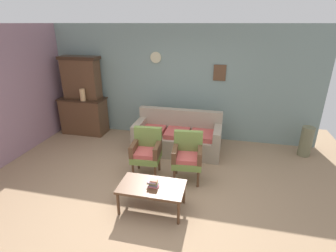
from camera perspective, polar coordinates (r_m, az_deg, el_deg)
The scene contains 11 objects.
ground_plane at distance 4.47m, azimuth -3.66°, elevation -15.38°, with size 7.68×7.68×0.00m, color #997A5B.
wall_back_with_decor at distance 6.27m, azimuth 2.88°, elevation 9.43°, with size 6.40×0.09×2.70m.
side_cabinet at distance 7.02m, azimuth -18.07°, elevation 2.22°, with size 1.16×0.55×0.93m.
cabinet_upper_hutch at distance 6.84m, azimuth -18.71°, elevation 10.22°, with size 0.99×0.38×1.03m.
vase_on_cabinet at distance 6.64m, azimuth -18.44°, elevation 6.60°, with size 0.13×0.13×0.29m, color tan.
floral_couch at distance 5.75m, azimuth 2.16°, elevation -2.55°, with size 1.90×0.81×0.90m.
armchair_row_middle at distance 4.84m, azimuth -4.78°, elevation -5.32°, with size 0.55×0.52×0.90m.
armchair_by_doorway at distance 4.67m, azimuth 4.34°, elevation -6.36°, with size 0.56×0.54×0.90m.
coffee_table at distance 4.02m, azimuth -3.61°, elevation -13.60°, with size 1.00×0.56×0.42m.
book_stack_on_table at distance 3.94m, azimuth -3.33°, elevation -12.57°, with size 0.18×0.12×0.12m.
floor_vase_by_wall at distance 6.30m, azimuth 28.30°, elevation -3.03°, with size 0.26×0.26×0.66m, color #6D6B4D.
Camera 1 is at (1.06, -3.40, 2.71)m, focal length 27.47 mm.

